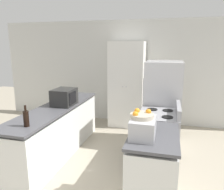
# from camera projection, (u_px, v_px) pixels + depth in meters

# --- Properties ---
(wall_back) EXTENTS (7.00, 0.06, 2.60)m
(wall_back) POSITION_uv_depth(u_px,v_px,m) (128.00, 72.00, 5.63)
(wall_back) COLOR silver
(wall_back) RESTS_ON ground_plane
(counter_left) EXTENTS (0.60, 2.59, 0.90)m
(counter_left) POSITION_uv_depth(u_px,v_px,m) (57.00, 131.00, 3.99)
(counter_left) COLOR silver
(counter_left) RESTS_ON ground_plane
(counter_right) EXTENTS (0.60, 0.99, 0.90)m
(counter_right) POSITION_uv_depth(u_px,v_px,m) (153.00, 168.00, 2.79)
(counter_right) COLOR silver
(counter_right) RESTS_ON ground_plane
(pantry_cabinet) EXTENTS (0.83, 0.60, 2.07)m
(pantry_cabinet) POSITION_uv_depth(u_px,v_px,m) (127.00, 85.00, 5.36)
(pantry_cabinet) COLOR white
(pantry_cabinet) RESTS_ON ground_plane
(stove) EXTENTS (0.66, 0.76, 1.06)m
(stove) POSITION_uv_depth(u_px,v_px,m) (158.00, 139.00, 3.62)
(stove) COLOR #9E9EA3
(stove) RESTS_ON ground_plane
(refrigerator) EXTENTS (0.71, 0.77, 1.68)m
(refrigerator) POSITION_uv_depth(u_px,v_px,m) (162.00, 104.00, 4.29)
(refrigerator) COLOR #B7B7BC
(refrigerator) RESTS_ON ground_plane
(microwave) EXTENTS (0.36, 0.45, 0.30)m
(microwave) POSITION_uv_depth(u_px,v_px,m) (64.00, 97.00, 3.99)
(microwave) COLOR black
(microwave) RESTS_ON counter_left
(wine_bottle) EXTENTS (0.07, 0.07, 0.30)m
(wine_bottle) POSITION_uv_depth(u_px,v_px,m) (26.00, 118.00, 2.92)
(wine_bottle) COLOR black
(wine_bottle) RESTS_ON counter_left
(toaster_oven) EXTENTS (0.29, 0.43, 0.23)m
(toaster_oven) POSITION_uv_depth(u_px,v_px,m) (143.00, 128.00, 2.59)
(toaster_oven) COLOR #B2B2B7
(toaster_oven) RESTS_ON counter_right
(fruit_bowl) EXTENTS (0.28, 0.28, 0.10)m
(fruit_bowl) POSITION_uv_depth(u_px,v_px,m) (142.00, 115.00, 2.58)
(fruit_bowl) COLOR #B2A893
(fruit_bowl) RESTS_ON toaster_oven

